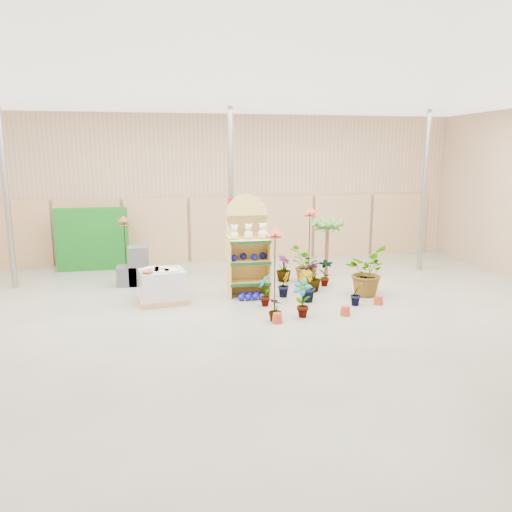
{
  "coord_description": "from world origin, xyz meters",
  "views": [
    {
      "loc": [
        -1.74,
        -9.54,
        3.3
      ],
      "look_at": [
        0.3,
        1.5,
        1.0
      ],
      "focal_mm": 35.0,
      "sensor_mm": 36.0,
      "label": 1
    }
  ],
  "objects": [
    {
      "name": "bird_table_right",
      "position": [
        1.77,
        2.17,
        1.91
      ],
      "size": [
        0.34,
        0.34,
        2.05
      ],
      "color": "black",
      "rests_on": "ground"
    },
    {
      "name": "potted_plant_6",
      "position": [
        1.82,
        2.57,
        0.48
      ],
      "size": [
        1.14,
        1.15,
        0.97
      ],
      "primitive_type": "imported",
      "rotation": [
        0.0,
        0.0,
        4.0
      ],
      "color": "#3B772A",
      "rests_on": "ground"
    },
    {
      "name": "potted_plant_11",
      "position": [
        1.3,
        2.91,
        0.35
      ],
      "size": [
        0.55,
        0.55,
        0.69
      ],
      "primitive_type": "imported",
      "rotation": [
        0.0,
        0.0,
        0.85
      ],
      "color": "#3B772A",
      "rests_on": "ground"
    },
    {
      "name": "gazing_balls_floor",
      "position": [
        0.16,
        1.41,
        0.07
      ],
      "size": [
        0.63,
        0.39,
        0.15
      ],
      "color": "navy",
      "rests_on": "ground"
    },
    {
      "name": "potted_plant_4",
      "position": [
        2.23,
        2.24,
        0.36
      ],
      "size": [
        0.45,
        0.39,
        0.73
      ],
      "primitive_type": "imported",
      "rotation": [
        0.0,
        0.0,
        2.73
      ],
      "color": "#3B772A",
      "rests_on": "ground"
    },
    {
      "name": "charcoal_planters",
      "position": [
        -2.53,
        3.23,
        0.42
      ],
      "size": [
        0.8,
        0.5,
        1.0
      ],
      "color": "#373737",
      "rests_on": "ground"
    },
    {
      "name": "teddy_bears",
      "position": [
        0.2,
        1.8,
        1.5
      ],
      "size": [
        0.87,
        0.22,
        0.37
      ],
      "color": "white",
      "rests_on": "display_shelf"
    },
    {
      "name": "pallet_stack",
      "position": [
        -1.84,
        1.53,
        0.38
      ],
      "size": [
        1.18,
        1.03,
        0.78
      ],
      "rotation": [
        0.0,
        0.0,
        0.16
      ],
      "color": "tan",
      "rests_on": "ground"
    },
    {
      "name": "bird_table_back",
      "position": [
        -2.83,
        4.31,
        1.54
      ],
      "size": [
        0.34,
        0.34,
        1.66
      ],
      "color": "black",
      "rests_on": "ground"
    },
    {
      "name": "potted_plant_8",
      "position": [
        0.98,
        -0.04,
        0.4
      ],
      "size": [
        0.51,
        0.49,
        0.8
      ],
      "primitive_type": "imported",
      "rotation": [
        0.0,
        0.0,
        5.57
      ],
      "color": "#3B772A",
      "rests_on": "ground"
    },
    {
      "name": "potted_plant_9",
      "position": [
        2.39,
        0.54,
        0.26
      ],
      "size": [
        0.33,
        0.29,
        0.51
      ],
      "primitive_type": "imported",
      "rotation": [
        0.0,
        0.0,
        0.26
      ],
      "color": "#3B772A",
      "rests_on": "ground"
    },
    {
      "name": "potted_plant_3",
      "position": [
        1.76,
        1.83,
        0.37
      ],
      "size": [
        0.53,
        0.53,
        0.74
      ],
      "primitive_type": "imported",
      "rotation": [
        0.0,
        0.0,
        3.47
      ],
      "color": "#3B772A",
      "rests_on": "ground"
    },
    {
      "name": "potted_plant_10",
      "position": [
        2.9,
        1.29,
        0.58
      ],
      "size": [
        1.3,
        1.35,
        1.15
      ],
      "primitive_type": "imported",
      "rotation": [
        0.0,
        0.0,
        1.05
      ],
      "color": "#3B772A",
      "rests_on": "ground"
    },
    {
      "name": "room",
      "position": [
        0.0,
        0.91,
        2.21
      ],
      "size": [
        15.2,
        12.1,
        4.7
      ],
      "color": "gray",
      "rests_on": "ground"
    },
    {
      "name": "potted_plant_0",
      "position": [
        0.38,
        0.86,
        0.36
      ],
      "size": [
        0.26,
        0.38,
        0.72
      ],
      "primitive_type": "imported",
      "rotation": [
        0.0,
        0.0,
        4.73
      ],
      "color": "#3B772A",
      "rests_on": "ground"
    },
    {
      "name": "potted_plant_5",
      "position": [
        0.97,
        1.5,
        0.29
      ],
      "size": [
        0.4,
        0.41,
        0.59
      ],
      "primitive_type": "imported",
      "rotation": [
        0.0,
        0.0,
        0.96
      ],
      "color": "#3B772A",
      "rests_on": "ground"
    },
    {
      "name": "bird_table_front",
      "position": [
        0.64,
        1.05,
        1.61
      ],
      "size": [
        0.34,
        0.34,
        1.74
      ],
      "color": "black",
      "rests_on": "ground"
    },
    {
      "name": "offer_sign",
      "position": [
        0.1,
        2.98,
        1.57
      ],
      "size": [
        0.5,
        0.08,
        2.2
      ],
      "color": "gray",
      "rests_on": "ground"
    },
    {
      "name": "trellis_stock",
      "position": [
        -3.8,
        5.2,
        0.9
      ],
      "size": [
        2.0,
        0.3,
        1.8
      ],
      "primitive_type": "cube",
      "color": "#115D14",
      "rests_on": "ground"
    },
    {
      "name": "potted_plant_7",
      "position": [
        0.38,
        -0.18,
        0.24
      ],
      "size": [
        0.38,
        0.38,
        0.48
      ],
      "primitive_type": "imported",
      "rotation": [
        0.0,
        0.0,
        2.4
      ],
      "color": "#3B772A",
      "rests_on": "ground"
    },
    {
      "name": "gazing_balls_shelf",
      "position": [
        0.18,
        1.78,
        0.93
      ],
      "size": [
        0.87,
        0.3,
        0.17
      ],
      "color": "navy",
      "rests_on": "display_shelf"
    },
    {
      "name": "potted_plant_1",
      "position": [
        1.38,
        1.01,
        0.36
      ],
      "size": [
        0.5,
        0.51,
        0.72
      ],
      "primitive_type": "imported",
      "rotation": [
        0.0,
        0.0,
        2.26
      ],
      "color": "#3B772A",
      "rests_on": "ground"
    },
    {
      "name": "display_shelf",
      "position": [
        0.18,
        1.91,
        1.09
      ],
      "size": [
        1.0,
        0.64,
        2.38
      ],
      "rotation": [
        0.0,
        0.0,
        -0.01
      ],
      "color": "tan",
      "rests_on": "ground"
    },
    {
      "name": "palm",
      "position": [
        2.55,
        3.14,
        1.44
      ],
      "size": [
        0.7,
        0.7,
        1.69
      ],
      "color": "brown",
      "rests_on": "ground"
    }
  ]
}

